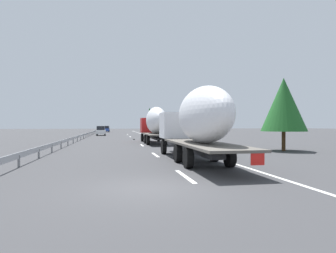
# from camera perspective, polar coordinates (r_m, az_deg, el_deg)

# --- Properties ---
(ground_plane) EXTENTS (260.00, 260.00, 0.00)m
(ground_plane) POSITION_cam_1_polar(r_m,az_deg,el_deg) (50.14, -9.10, -2.20)
(ground_plane) COLOR #38383A
(lane_stripe_0) EXTENTS (3.20, 0.20, 0.01)m
(lane_stripe_0) POSITION_cam_1_polar(r_m,az_deg,el_deg) (12.62, 3.31, -9.59)
(lane_stripe_0) COLOR white
(lane_stripe_0) RESTS_ON ground_plane
(lane_stripe_1) EXTENTS (3.20, 0.20, 0.01)m
(lane_stripe_1) POSITION_cam_1_polar(r_m,az_deg,el_deg) (21.46, -2.47, -5.51)
(lane_stripe_1) COLOR white
(lane_stripe_1) RESTS_ON ground_plane
(lane_stripe_2) EXTENTS (3.20, 0.20, 0.01)m
(lane_stripe_2) POSITION_cam_1_polar(r_m,az_deg,el_deg) (31.69, -5.06, -3.64)
(lane_stripe_2) COLOR white
(lane_stripe_2) RESTS_ON ground_plane
(lane_stripe_3) EXTENTS (3.20, 0.20, 0.01)m
(lane_stripe_3) POSITION_cam_1_polar(r_m,az_deg,el_deg) (45.11, -6.66, -2.47)
(lane_stripe_3) COLOR white
(lane_stripe_3) RESTS_ON ground_plane
(lane_stripe_4) EXTENTS (3.20, 0.20, 0.01)m
(lane_stripe_4) POSITION_cam_1_polar(r_m,az_deg,el_deg) (45.15, -6.66, -2.47)
(lane_stripe_4) COLOR white
(lane_stripe_4) RESTS_ON ground_plane
(lane_stripe_5) EXTENTS (3.20, 0.20, 0.01)m
(lane_stripe_5) POSITION_cam_1_polar(r_m,az_deg,el_deg) (55.16, -7.35, -1.97)
(lane_stripe_5) COLOR white
(lane_stripe_5) RESTS_ON ground_plane
(lane_stripe_6) EXTENTS (3.20, 0.20, 0.01)m
(lane_stripe_6) POSITION_cam_1_polar(r_m,az_deg,el_deg) (66.78, -7.88, -1.58)
(lane_stripe_6) COLOR white
(lane_stripe_6) RESTS_ON ground_plane
(edge_line_right) EXTENTS (110.00, 0.20, 0.01)m
(edge_line_right) POSITION_cam_1_polar(r_m,az_deg,el_deg) (55.52, -3.53, -1.96)
(edge_line_right) COLOR white
(edge_line_right) RESTS_ON ground_plane
(truck_lead) EXTENTS (12.12, 2.55, 4.24)m
(truck_lead) POSITION_cam_1_polar(r_m,az_deg,el_deg) (34.84, -2.58, 0.70)
(truck_lead) COLOR #B21919
(truck_lead) RESTS_ON ground_plane
(truck_trailing) EXTENTS (13.82, 2.55, 4.24)m
(truck_trailing) POSITION_cam_1_polar(r_m,az_deg,el_deg) (17.25, 5.57, 1.11)
(truck_trailing) COLOR silver
(truck_trailing) RESTS_ON ground_plane
(car_white_van) EXTENTS (4.57, 1.82, 1.97)m
(car_white_van) POSITION_cam_1_polar(r_m,az_deg,el_deg) (62.96, -12.89, -0.81)
(car_white_van) COLOR white
(car_white_van) RESTS_ON ground_plane
(car_black_suv) EXTENTS (4.30, 1.89, 1.90)m
(car_black_suv) POSITION_cam_1_polar(r_m,az_deg,el_deg) (102.06, -11.81, -0.41)
(car_black_suv) COLOR black
(car_black_suv) RESTS_ON ground_plane
(car_blue_sedan) EXTENTS (4.45, 1.73, 1.85)m
(car_blue_sedan) POSITION_cam_1_polar(r_m,az_deg,el_deg) (92.17, -11.89, -0.50)
(car_blue_sedan) COLOR #28479E
(car_blue_sedan) RESTS_ON ground_plane
(road_sign) EXTENTS (0.10, 0.90, 3.41)m
(road_sign) POSITION_cam_1_polar(r_m,az_deg,el_deg) (58.06, -2.64, 0.45)
(road_sign) COLOR gray
(road_sign) RESTS_ON ground_plane
(tree_0) EXTENTS (2.99, 2.99, 5.40)m
(tree_0) POSITION_cam_1_polar(r_m,az_deg,el_deg) (52.30, 3.86, 1.67)
(tree_0) COLOR #472D19
(tree_0) RESTS_ON ground_plane
(tree_1) EXTENTS (3.28, 3.28, 7.64)m
(tree_1) POSITION_cam_1_polar(r_m,az_deg,el_deg) (92.55, -3.60, 1.89)
(tree_1) COLOR #472D19
(tree_1) RESTS_ON ground_plane
(tree_2) EXTENTS (3.76, 3.76, 6.15)m
(tree_2) POSITION_cam_1_polar(r_m,az_deg,el_deg) (26.60, 21.53, 3.98)
(tree_2) COLOR #472D19
(tree_2) RESTS_ON ground_plane
(guardrail_median) EXTENTS (94.00, 0.10, 0.76)m
(guardrail_median) POSITION_cam_1_polar(r_m,az_deg,el_deg) (53.32, -15.63, -1.44)
(guardrail_median) COLOR #9EA0A5
(guardrail_median) RESTS_ON ground_plane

